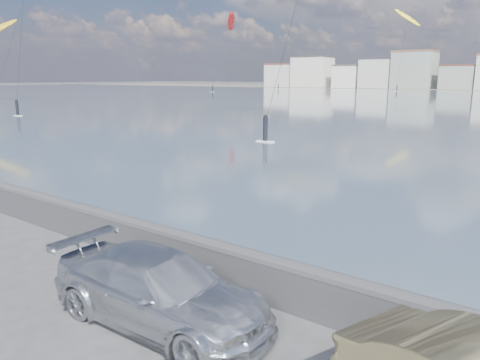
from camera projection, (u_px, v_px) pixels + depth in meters
name	position (u px, v px, depth m)	size (l,w,h in m)	color
ground	(81.00, 313.00, 9.47)	(700.00, 700.00, 0.00)	#333335
seawall	(175.00, 248.00, 11.44)	(400.00, 0.36, 1.08)	#28282B
car_silver	(160.00, 289.00, 8.98)	(1.95, 4.79, 1.39)	silver
kitesurfer_5	(231.00, 23.00, 146.17)	(6.58, 12.00, 24.69)	red
kitesurfer_15	(407.00, 18.00, 155.99)	(8.93, 12.35, 27.64)	yellow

